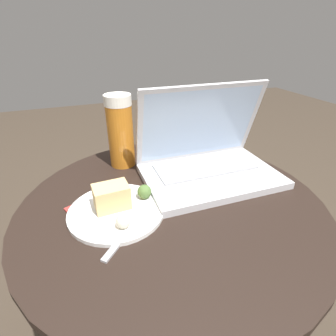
# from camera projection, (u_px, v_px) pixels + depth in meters

# --- Properties ---
(ground_plane) EXTENTS (6.00, 6.00, 0.00)m
(ground_plane) POSITION_uv_depth(u_px,v_px,m) (171.00, 333.00, 0.85)
(ground_plane) COLOR #382D23
(table) EXTENTS (0.68, 0.68, 0.53)m
(table) POSITION_uv_depth(u_px,v_px,m) (172.00, 245.00, 0.66)
(table) COLOR #9E9EA3
(table) RESTS_ON ground_plane
(napkin) EXTENTS (0.18, 0.15, 0.00)m
(napkin) POSITION_uv_depth(u_px,v_px,m) (106.00, 206.00, 0.58)
(napkin) COLOR #B7332D
(napkin) RESTS_ON table
(laptop) EXTENTS (0.34, 0.23, 0.23)m
(laptop) POSITION_uv_depth(u_px,v_px,m) (207.00, 158.00, 0.68)
(laptop) COLOR silver
(laptop) RESTS_ON table
(beer_glass) EXTENTS (0.07, 0.07, 0.20)m
(beer_glass) POSITION_uv_depth(u_px,v_px,m) (120.00, 131.00, 0.71)
(beer_glass) COLOR #C6701E
(beer_glass) RESTS_ON table
(snack_plate) EXTENTS (0.20, 0.20, 0.06)m
(snack_plate) POSITION_uv_depth(u_px,v_px,m) (117.00, 206.00, 0.55)
(snack_plate) COLOR white
(snack_plate) RESTS_ON table
(fork) EXTENTS (0.14, 0.14, 0.00)m
(fork) POSITION_uv_depth(u_px,v_px,m) (134.00, 224.00, 0.52)
(fork) COLOR #B2B2B7
(fork) RESTS_ON table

